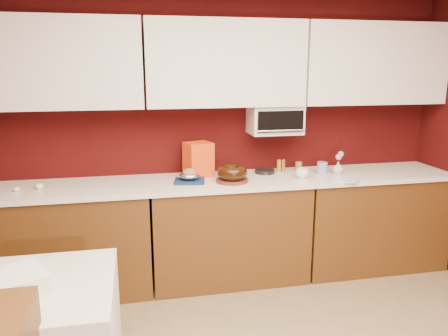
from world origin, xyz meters
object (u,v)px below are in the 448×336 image
foil_ham_nest (190,176)px  toaster_oven (275,119)px  flower_vase (338,167)px  bundt_cake (232,172)px  pandoro_box (198,159)px  coffee_mug (302,172)px  newspaper_stack (9,287)px  blue_jar (322,168)px

foil_ham_nest → toaster_oven: bearing=14.4°
foil_ham_nest → flower_vase: size_ratio=1.44×
bundt_cake → foil_ham_nest: 0.35m
pandoro_box → coffee_mug: bearing=-33.2°
flower_vase → foil_ham_nest: bearing=-178.6°
flower_vase → newspaper_stack: size_ratio=0.37×
coffee_mug → newspaper_stack: 2.42m
pandoro_box → foil_ham_nest: bearing=-135.3°
blue_jar → newspaper_stack: size_ratio=0.33×
newspaper_stack → flower_vase: bearing=31.2°
toaster_oven → blue_jar: (0.40, -0.15, -0.42)m
toaster_oven → bundt_cake: bearing=-148.9°
foil_ham_nest → pandoro_box: (0.10, 0.19, 0.09)m
foil_ham_nest → pandoro_box: 0.24m
foil_ham_nest → blue_jar: blue_jar is taller
pandoro_box → blue_jar: 1.10m
foil_ham_nest → blue_jar: (1.19, 0.05, -0.00)m
pandoro_box → coffee_mug: 0.89m
pandoro_box → blue_jar: (1.08, -0.14, -0.09)m
bundt_cake → flower_vase: size_ratio=2.09×
coffee_mug → newspaper_stack: bearing=-146.0°
blue_jar → flower_vase: 0.14m
bundt_cake → foil_ham_nest: bundt_cake is taller
newspaper_stack → blue_jar: bearing=33.1°
blue_jar → newspaper_stack: blue_jar is taller
bundt_cake → flower_vase: bundt_cake is taller
bundt_cake → coffee_mug: (0.61, 0.01, -0.03)m
flower_vase → blue_jar: bearing=172.3°
blue_jar → flower_vase: flower_vase is taller
blue_jar → pandoro_box: bearing=172.7°
toaster_oven → flower_vase: size_ratio=3.78×
bundt_cake → newspaper_stack: size_ratio=0.77×
toaster_oven → newspaper_stack: bearing=-138.7°
foil_ham_nest → coffee_mug: bearing=-3.1°
coffee_mug → flower_vase: flower_vase is taller
coffee_mug → blue_jar: (0.23, 0.10, 0.00)m
pandoro_box → newspaper_stack: (-1.14, -1.59, -0.24)m
pandoro_box → coffee_mug: (0.86, -0.24, -0.10)m
pandoro_box → flower_vase: (1.23, -0.16, -0.09)m
foil_ham_nest → newspaper_stack: foil_ham_nest is taller
bundt_cake → flower_vase: (0.98, 0.10, -0.02)m
toaster_oven → pandoro_box: 0.76m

